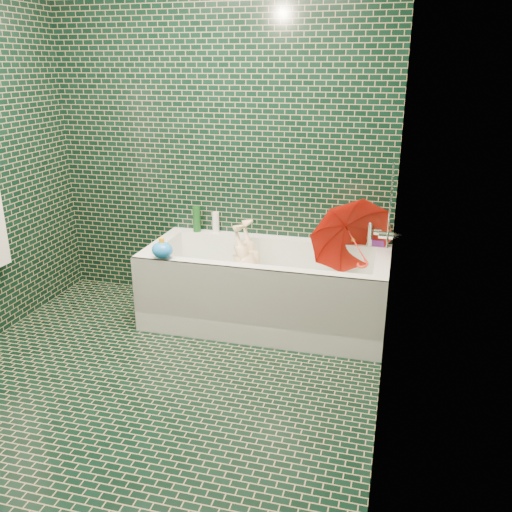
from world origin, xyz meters
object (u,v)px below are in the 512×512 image
(umbrella, at_px, (356,244))
(rubber_duck, at_px, (352,238))
(child, at_px, (252,279))
(bathtub, at_px, (265,296))
(bath_toy, at_px, (162,250))

(umbrella, bearing_deg, rubber_duck, 79.47)
(child, height_order, umbrella, umbrella)
(rubber_duck, bearing_deg, bathtub, -144.59)
(rubber_duck, height_order, bath_toy, bath_toy)
(bathtub, xyz_separation_m, child, (-0.11, 0.06, 0.10))
(child, height_order, rubber_duck, rubber_duck)
(bath_toy, bearing_deg, rubber_duck, 22.40)
(child, distance_m, bath_toy, 0.71)
(bathtub, xyz_separation_m, bath_toy, (-0.63, -0.32, 0.40))
(umbrella, xyz_separation_m, bath_toy, (-1.25, -0.40, -0.02))
(bathtub, distance_m, rubber_duck, 0.76)
(bathtub, distance_m, child, 0.16)
(bathtub, relative_size, rubber_duck, 15.38)
(rubber_duck, xyz_separation_m, bath_toy, (-1.20, -0.66, 0.02))
(child, distance_m, umbrella, 0.80)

